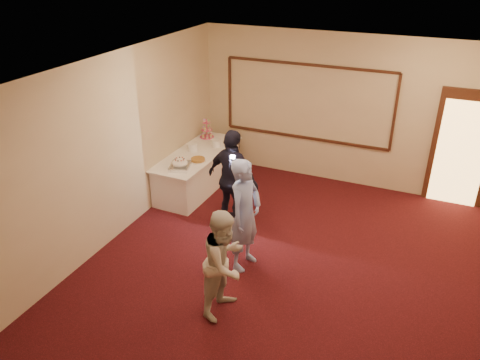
% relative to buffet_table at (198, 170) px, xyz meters
% --- Properties ---
extents(floor, '(7.00, 7.00, 0.00)m').
position_rel_buffet_table_xyz_m(floor, '(2.56, -2.03, -0.39)').
color(floor, black).
rests_on(floor, ground).
extents(room_walls, '(6.04, 7.04, 3.02)m').
position_rel_buffet_table_xyz_m(room_walls, '(2.56, -2.03, 1.64)').
color(room_walls, beige).
rests_on(room_walls, floor).
extents(wall_molding, '(3.45, 0.04, 1.55)m').
position_rel_buffet_table_xyz_m(wall_molding, '(1.76, 1.44, 1.21)').
color(wall_molding, '#381911').
rests_on(wall_molding, room_walls).
extents(doorway, '(1.05, 0.07, 2.20)m').
position_rel_buffet_table_xyz_m(doorway, '(4.71, 1.42, 0.69)').
color(doorway, '#381911').
rests_on(doorway, floor).
extents(buffet_table, '(0.94, 2.29, 0.77)m').
position_rel_buffet_table_xyz_m(buffet_table, '(0.00, 0.00, 0.00)').
color(buffet_table, white).
rests_on(buffet_table, floor).
extents(pavlova_tray, '(0.46, 0.52, 0.18)m').
position_rel_buffet_table_xyz_m(pavlova_tray, '(0.05, -0.74, 0.46)').
color(pavlova_tray, '#B8BABF').
rests_on(pavlova_tray, buffet_table).
extents(cupcake_stand, '(0.30, 0.30, 0.44)m').
position_rel_buffet_table_xyz_m(cupcake_stand, '(-0.20, 0.82, 0.54)').
color(cupcake_stand, '#E24E83').
rests_on(cupcake_stand, buffet_table).
extents(plate_stack_a, '(0.20, 0.20, 0.17)m').
position_rel_buffet_table_xyz_m(plate_stack_a, '(-0.12, 0.05, 0.47)').
color(plate_stack_a, white).
rests_on(plate_stack_a, buffet_table).
extents(plate_stack_b, '(0.19, 0.19, 0.16)m').
position_rel_buffet_table_xyz_m(plate_stack_b, '(0.21, 0.44, 0.46)').
color(plate_stack_b, white).
rests_on(plate_stack_b, buffet_table).
extents(tart, '(0.31, 0.31, 0.06)m').
position_rel_buffet_table_xyz_m(tart, '(0.21, -0.35, 0.41)').
color(tart, white).
rests_on(tart, buffet_table).
extents(man, '(0.52, 0.70, 1.76)m').
position_rel_buffet_table_xyz_m(man, '(1.86, -1.98, 0.49)').
color(man, '#8BA0DD').
rests_on(man, floor).
extents(woman, '(0.66, 0.80, 1.51)m').
position_rel_buffet_table_xyz_m(woman, '(2.01, -2.98, 0.37)').
color(woman, beige).
rests_on(woman, floor).
extents(guest, '(1.11, 0.68, 1.76)m').
position_rel_buffet_table_xyz_m(guest, '(1.22, -0.99, 0.49)').
color(guest, black).
rests_on(guest, floor).
extents(camera_flash, '(0.08, 0.06, 0.05)m').
position_rel_buffet_table_xyz_m(camera_flash, '(1.29, -1.13, 0.98)').
color(camera_flash, white).
rests_on(camera_flash, guest).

